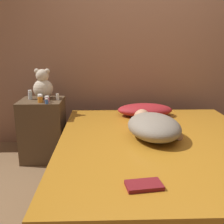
% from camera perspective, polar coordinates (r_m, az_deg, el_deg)
% --- Properties ---
extents(ground_plane, '(12.00, 12.00, 0.00)m').
position_cam_1_polar(ground_plane, '(2.50, 10.17, -16.94)').
color(ground_plane, brown).
extents(wall_back, '(8.00, 0.06, 2.60)m').
position_cam_1_polar(wall_back, '(3.44, 6.58, 14.65)').
color(wall_back, '#996B51').
rests_on(wall_back, ground_plane).
extents(bed, '(1.78, 2.09, 0.51)m').
position_cam_1_polar(bed, '(2.38, 10.45, -11.78)').
color(bed, '#2D2319').
rests_on(bed, ground_plane).
extents(nightstand, '(0.47, 0.45, 0.69)m').
position_cam_1_polar(nightstand, '(3.10, -14.73, -3.70)').
color(nightstand, brown).
rests_on(nightstand, ground_plane).
extents(pillow, '(0.61, 0.35, 0.14)m').
position_cam_1_polar(pillow, '(2.97, 7.18, 0.46)').
color(pillow, maroon).
rests_on(pillow, bed).
extents(person_lying, '(0.52, 0.77, 0.20)m').
position_cam_1_polar(person_lying, '(2.31, 8.96, -3.01)').
color(person_lying, gray).
rests_on(person_lying, bed).
extents(teddy_bear, '(0.22, 0.22, 0.34)m').
position_cam_1_polar(teddy_bear, '(3.05, -14.79, 5.58)').
color(teddy_bear, beige).
rests_on(teddy_bear, nightstand).
extents(bottle_clear, '(0.04, 0.04, 0.10)m').
position_cam_1_polar(bottle_clear, '(3.07, -17.39, 3.59)').
color(bottle_clear, silver).
rests_on(bottle_clear, nightstand).
extents(bottle_green, '(0.04, 0.04, 0.08)m').
position_cam_1_polar(bottle_green, '(2.93, -15.45, 3.01)').
color(bottle_green, '#3D8E4C').
rests_on(bottle_green, nightstand).
extents(bottle_pink, '(0.05, 0.05, 0.06)m').
position_cam_1_polar(bottle_pink, '(2.88, -13.98, 2.74)').
color(bottle_pink, pink).
rests_on(bottle_pink, nightstand).
extents(bottle_blue, '(0.03, 0.03, 0.06)m').
position_cam_1_polar(bottle_blue, '(2.80, -14.06, 2.33)').
color(bottle_blue, '#3866B2').
rests_on(bottle_blue, nightstand).
extents(bottle_orange, '(0.05, 0.05, 0.08)m').
position_cam_1_polar(bottle_orange, '(2.87, -15.35, 2.79)').
color(bottle_orange, orange).
rests_on(bottle_orange, nightstand).
extents(bottle_white, '(0.04, 0.04, 0.07)m').
position_cam_1_polar(bottle_white, '(2.95, -11.79, 3.27)').
color(bottle_white, white).
rests_on(bottle_white, nightstand).
extents(book, '(0.22, 0.15, 0.02)m').
position_cam_1_polar(book, '(1.57, 6.97, -15.54)').
color(book, maroon).
rests_on(book, bed).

